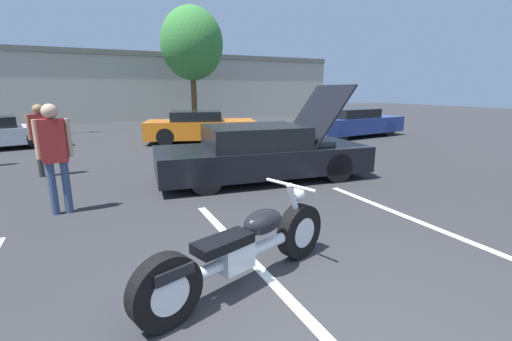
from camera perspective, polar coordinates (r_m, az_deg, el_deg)
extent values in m
cube|color=white|center=(3.99, 1.12, -16.52)|extent=(0.12, 4.72, 0.01)
cube|color=white|center=(5.75, 27.81, -8.53)|extent=(0.12, 4.72, 0.01)
cube|color=#B2AD9E|center=(25.78, -22.90, 12.76)|extent=(32.00, 4.00, 4.40)
cube|color=slate|center=(25.88, -23.32, 17.28)|extent=(32.00, 4.20, 0.30)
cylinder|color=brown|center=(20.60, -10.28, 11.76)|extent=(0.32, 0.32, 3.02)
ellipsoid|color=#387F38|center=(20.75, -10.65, 20.08)|extent=(3.48, 3.48, 4.00)
cylinder|color=black|center=(4.22, 7.24, -9.97)|extent=(0.68, 0.37, 0.66)
cylinder|color=black|center=(3.16, -14.82, -18.91)|extent=(0.68, 0.37, 0.66)
cylinder|color=silver|center=(4.22, 7.24, -9.97)|extent=(0.40, 0.28, 0.36)
cylinder|color=silver|center=(3.16, -14.82, -18.91)|extent=(0.40, 0.28, 0.36)
cylinder|color=silver|center=(3.61, -1.96, -13.80)|extent=(1.49, 0.62, 0.12)
cube|color=silver|center=(3.51, -3.64, -13.91)|extent=(0.42, 0.34, 0.28)
ellipsoid|color=black|center=(3.66, 1.16, -8.55)|extent=(0.57, 0.43, 0.26)
cube|color=black|center=(3.35, -5.48, -11.89)|extent=(0.66, 0.44, 0.10)
cube|color=black|center=(3.08, -14.27, -15.79)|extent=(0.41, 0.33, 0.10)
cylinder|color=silver|center=(4.04, 6.58, -6.13)|extent=(0.31, 0.17, 0.63)
cylinder|color=silver|center=(3.87, 5.68, -2.41)|extent=(0.26, 0.67, 0.04)
sphere|color=silver|center=(4.02, 7.04, -3.91)|extent=(0.16, 0.16, 0.16)
cylinder|color=silver|center=(3.49, -8.36, -16.10)|extent=(1.14, 0.47, 0.09)
cube|color=black|center=(7.78, 1.07, 1.99)|extent=(4.88, 2.39, 0.57)
cube|color=black|center=(7.63, -0.24, 5.72)|extent=(2.29, 1.90, 0.47)
cylinder|color=black|center=(7.72, 13.38, 0.51)|extent=(0.68, 0.30, 0.66)
cylinder|color=black|center=(9.11, 7.96, 2.67)|extent=(0.68, 0.30, 0.66)
cylinder|color=black|center=(6.67, -8.36, -1.26)|extent=(0.68, 0.30, 0.66)
cylinder|color=black|center=(8.24, -10.46, 1.45)|extent=(0.68, 0.30, 0.66)
cube|color=black|center=(8.20, 10.05, 9.12)|extent=(1.17, 1.80, 1.37)
cube|color=#4C4C51|center=(8.26, 9.56, 4.18)|extent=(0.72, 1.08, 0.28)
cube|color=orange|center=(13.52, -9.17, 6.84)|extent=(4.44, 2.86, 0.66)
cube|color=black|center=(13.47, -9.96, 8.97)|extent=(2.23, 2.04, 0.36)
cylinder|color=black|center=(12.84, -3.43, 5.82)|extent=(0.68, 0.40, 0.64)
cylinder|color=black|center=(14.34, -3.99, 6.59)|extent=(0.68, 0.40, 0.64)
cylinder|color=black|center=(12.86, -14.87, 5.41)|extent=(0.68, 0.40, 0.64)
cylinder|color=black|center=(14.36, -14.26, 6.23)|extent=(0.68, 0.40, 0.64)
cylinder|color=black|center=(14.08, -32.59, 4.45)|extent=(0.69, 0.34, 0.66)
cylinder|color=black|center=(15.56, -33.03, 5.05)|extent=(0.69, 0.34, 0.66)
cube|color=navy|center=(15.50, 15.74, 7.35)|extent=(4.84, 2.32, 0.65)
cube|color=black|center=(15.32, 15.39, 9.22)|extent=(2.27, 1.85, 0.37)
cylinder|color=black|center=(16.13, 21.26, 6.55)|extent=(0.71, 0.30, 0.69)
cylinder|color=black|center=(17.11, 17.04, 7.21)|extent=(0.71, 0.30, 0.69)
cylinder|color=black|center=(13.93, 14.07, 6.13)|extent=(0.71, 0.30, 0.69)
cylinder|color=black|center=(15.05, 9.74, 6.84)|extent=(0.71, 0.30, 0.69)
cylinder|color=#38476B|center=(6.42, -30.77, -2.65)|extent=(0.12, 0.12, 0.86)
cylinder|color=#38476B|center=(6.41, -29.00, -2.48)|extent=(0.12, 0.12, 0.86)
cube|color=maroon|center=(6.27, -30.70, 4.27)|extent=(0.36, 0.20, 0.68)
cylinder|color=tan|center=(6.29, -32.72, 4.36)|extent=(0.08, 0.08, 0.62)
cylinder|color=tan|center=(6.25, -28.73, 4.79)|extent=(0.08, 0.08, 0.62)
sphere|color=tan|center=(6.23, -31.20, 8.44)|extent=(0.23, 0.23, 0.23)
cylinder|color=#333338|center=(9.42, -32.34, 1.54)|extent=(0.12, 0.12, 0.81)
cylinder|color=#333338|center=(9.40, -31.13, 1.67)|extent=(0.12, 0.12, 0.81)
cube|color=maroon|center=(9.31, -32.28, 5.98)|extent=(0.36, 0.20, 0.64)
cylinder|color=#9E704C|center=(9.34, -33.64, 6.02)|extent=(0.08, 0.08, 0.58)
cylinder|color=#9E704C|center=(9.29, -30.96, 6.33)|extent=(0.08, 0.08, 0.58)
sphere|color=#9E704C|center=(9.28, -32.61, 8.61)|extent=(0.22, 0.22, 0.22)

